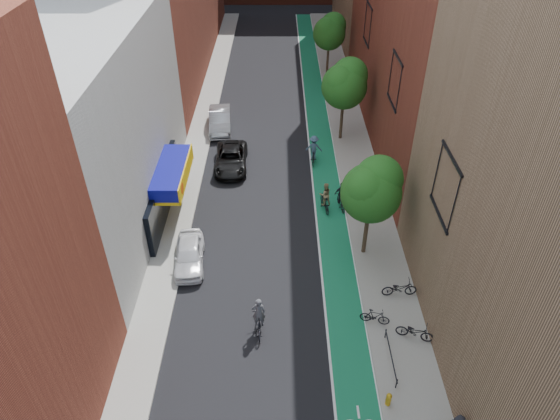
{
  "coord_description": "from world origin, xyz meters",
  "views": [
    {
      "loc": [
        0.59,
        -12.29,
        19.93
      ],
      "look_at": [
        0.64,
        12.3,
        1.5
      ],
      "focal_mm": 32.0,
      "sensor_mm": 36.0,
      "label": 1
    }
  ],
  "objects_px": {
    "parked_car_white": "(189,254)",
    "cyclist_lane_near": "(325,199)",
    "cyclist_lead": "(259,321)",
    "cyclist_lane_mid": "(341,199)",
    "fire_hydrant": "(389,399)",
    "cyclist_lane_far": "(314,151)",
    "parked_car_black": "(231,159)",
    "parked_car_silver": "(220,120)"
  },
  "relations": [
    {
      "from": "cyclist_lane_mid",
      "to": "cyclist_lane_near",
      "type": "bearing_deg",
      "value": -1.18
    },
    {
      "from": "cyclist_lead",
      "to": "fire_hydrant",
      "type": "bearing_deg",
      "value": 140.82
    },
    {
      "from": "parked_car_white",
      "to": "cyclist_lane_near",
      "type": "bearing_deg",
      "value": 27.38
    },
    {
      "from": "cyclist_lead",
      "to": "cyclist_lane_far",
      "type": "distance_m",
      "value": 16.62
    },
    {
      "from": "parked_car_black",
      "to": "cyclist_lane_far",
      "type": "relative_size",
      "value": 2.28
    },
    {
      "from": "cyclist_lane_far",
      "to": "parked_car_black",
      "type": "bearing_deg",
      "value": 12.59
    },
    {
      "from": "cyclist_lane_near",
      "to": "fire_hydrant",
      "type": "bearing_deg",
      "value": 84.49
    },
    {
      "from": "cyclist_lead",
      "to": "cyclist_lane_far",
      "type": "relative_size",
      "value": 0.98
    },
    {
      "from": "cyclist_lead",
      "to": "fire_hydrant",
      "type": "xyz_separation_m",
      "value": [
        5.73,
        -4.18,
        -0.2
      ]
    },
    {
      "from": "parked_car_silver",
      "to": "fire_hydrant",
      "type": "xyz_separation_m",
      "value": [
        9.69,
        -25.84,
        -0.29
      ]
    },
    {
      "from": "parked_car_black",
      "to": "fire_hydrant",
      "type": "xyz_separation_m",
      "value": [
        8.3,
        -19.73,
        -0.17
      ]
    },
    {
      "from": "cyclist_lead",
      "to": "cyclist_lane_near",
      "type": "xyz_separation_m",
      "value": [
        4.03,
        10.24,
        0.09
      ]
    },
    {
      "from": "cyclist_lane_mid",
      "to": "cyclist_lane_far",
      "type": "bearing_deg",
      "value": -85.15
    },
    {
      "from": "cyclist_lead",
      "to": "cyclist_lane_mid",
      "type": "relative_size",
      "value": 1.13
    },
    {
      "from": "cyclist_lane_mid",
      "to": "parked_car_silver",
      "type": "bearing_deg",
      "value": -60.69
    },
    {
      "from": "cyclist_lane_near",
      "to": "cyclist_lane_far",
      "type": "height_order",
      "value": "cyclist_lane_far"
    },
    {
      "from": "parked_car_white",
      "to": "cyclist_lane_near",
      "type": "relative_size",
      "value": 2.06
    },
    {
      "from": "parked_car_white",
      "to": "parked_car_black",
      "type": "bearing_deg",
      "value": 76.01
    },
    {
      "from": "parked_car_white",
      "to": "fire_hydrant",
      "type": "xyz_separation_m",
      "value": [
        9.9,
        -9.14,
        -0.16
      ]
    },
    {
      "from": "parked_car_white",
      "to": "cyclist_lane_mid",
      "type": "distance_m",
      "value": 10.78
    },
    {
      "from": "cyclist_lead",
      "to": "cyclist_lane_near",
      "type": "distance_m",
      "value": 11.0
    },
    {
      "from": "parked_car_silver",
      "to": "cyclist_lane_far",
      "type": "distance_m",
      "value": 9.34
    },
    {
      "from": "parked_car_black",
      "to": "parked_car_white",
      "type": "bearing_deg",
      "value": -100.05
    },
    {
      "from": "fire_hydrant",
      "to": "cyclist_lead",
      "type": "bearing_deg",
      "value": 143.85
    },
    {
      "from": "parked_car_white",
      "to": "parked_car_black",
      "type": "relative_size",
      "value": 0.81
    },
    {
      "from": "parked_car_black",
      "to": "cyclist_lane_mid",
      "type": "relative_size",
      "value": 2.63
    },
    {
      "from": "cyclist_lead",
      "to": "cyclist_lane_mid",
      "type": "xyz_separation_m",
      "value": [
        5.13,
        10.4,
        -0.02
      ]
    },
    {
      "from": "cyclist_lane_far",
      "to": "fire_hydrant",
      "type": "height_order",
      "value": "cyclist_lane_far"
    },
    {
      "from": "cyclist_lane_near",
      "to": "parked_car_white",
      "type": "bearing_deg",
      "value": 20.56
    },
    {
      "from": "parked_car_white",
      "to": "cyclist_lane_far",
      "type": "xyz_separation_m",
      "value": [
        7.8,
        11.26,
        0.31
      ]
    },
    {
      "from": "parked_car_black",
      "to": "cyclist_lane_near",
      "type": "bearing_deg",
      "value": -40.26
    },
    {
      "from": "cyclist_lane_near",
      "to": "cyclist_lane_far",
      "type": "bearing_deg",
      "value": -98.37
    },
    {
      "from": "cyclist_lead",
      "to": "cyclist_lane_far",
      "type": "height_order",
      "value": "cyclist_lane_far"
    },
    {
      "from": "cyclist_lane_near",
      "to": "cyclist_lane_mid",
      "type": "bearing_deg",
      "value": 176.21
    },
    {
      "from": "parked_car_white",
      "to": "cyclist_lead",
      "type": "relative_size",
      "value": 1.89
    },
    {
      "from": "parked_car_black",
      "to": "parked_car_silver",
      "type": "xyz_separation_m",
      "value": [
        -1.39,
        6.11,
        0.12
      ]
    },
    {
      "from": "cyclist_lead",
      "to": "cyclist_lane_far",
      "type": "xyz_separation_m",
      "value": [
        3.63,
        16.21,
        0.27
      ]
    },
    {
      "from": "cyclist_lane_near",
      "to": "cyclist_lane_mid",
      "type": "distance_m",
      "value": 1.12
    },
    {
      "from": "parked_car_black",
      "to": "parked_car_silver",
      "type": "relative_size",
      "value": 1.01
    },
    {
      "from": "parked_car_black",
      "to": "parked_car_silver",
      "type": "distance_m",
      "value": 6.27
    },
    {
      "from": "parked_car_white",
      "to": "cyclist_lead",
      "type": "bearing_deg",
      "value": -55.28
    },
    {
      "from": "parked_car_silver",
      "to": "cyclist_lead",
      "type": "height_order",
      "value": "cyclist_lead"
    }
  ]
}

